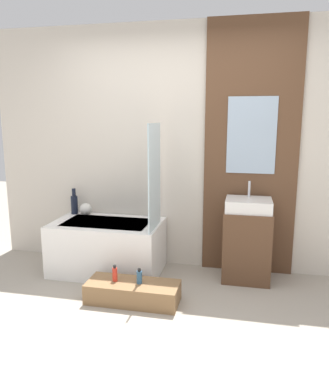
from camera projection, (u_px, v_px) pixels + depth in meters
ground_plane at (139, 342)px, 2.77m from camera, size 12.00×12.00×0.00m
wall_tiled_back at (178, 149)px, 4.03m from camera, size 4.20×0.06×2.60m
wall_wood_accent at (251, 150)px, 3.82m from camera, size 0.95×0.04×2.60m
bathtub at (108, 247)px, 4.00m from camera, size 1.14×0.68×0.55m
glass_shower_screen at (154, 177)px, 3.65m from camera, size 0.01×0.47×1.03m
wooden_step_bench at (133, 292)px, 3.37m from camera, size 0.83×0.33×0.18m
vanity_cabinet at (247, 245)px, 3.79m from camera, size 0.47×0.41×0.72m
sink at (249, 205)px, 3.71m from camera, size 0.45×0.36×0.29m
vase_tall_dark at (74, 204)px, 4.26m from camera, size 0.08×0.08×0.29m
vase_round_light at (86, 209)px, 4.21m from camera, size 0.14×0.14×0.14m
bottle_soap_primary at (115, 274)px, 3.37m from camera, size 0.05×0.05×0.15m
bottle_soap_secondary at (139, 277)px, 3.32m from camera, size 0.05×0.05×0.14m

